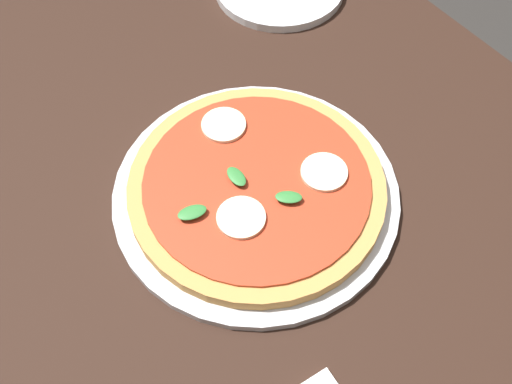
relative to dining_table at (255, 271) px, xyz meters
name	(u,v)px	position (x,y,z in m)	size (l,w,h in m)	color
dining_table	(255,271)	(0.00, 0.00, 0.00)	(1.28, 0.99, 0.75)	black
serving_tray	(256,194)	(0.05, -0.04, 0.11)	(0.37, 0.37, 0.01)	silver
pizza	(257,186)	(0.05, -0.04, 0.12)	(0.33, 0.33, 0.03)	tan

